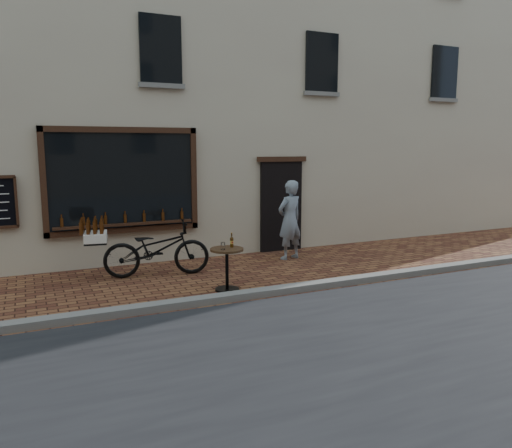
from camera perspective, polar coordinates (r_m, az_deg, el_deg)
name	(u,v)px	position (r m, az deg, el deg)	size (l,w,h in m)	color
ground	(276,298)	(8.65, 2.30, -8.42)	(90.00, 90.00, 0.00)	#4C2418
kerb	(271,291)	(8.81, 1.70, -7.70)	(90.00, 0.25, 0.12)	slate
shop_building	(169,56)	(14.55, -9.93, 18.37)	(28.00, 6.20, 10.00)	beige
cargo_bicycle	(155,249)	(10.12, -11.51, -2.77)	(2.53, 1.06, 1.17)	black
bistro_table	(227,260)	(8.96, -3.33, -4.18)	(0.60, 0.60, 1.03)	black
pedestrian	(290,220)	(11.40, 3.88, 0.47)	(0.66, 0.43, 1.81)	gray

